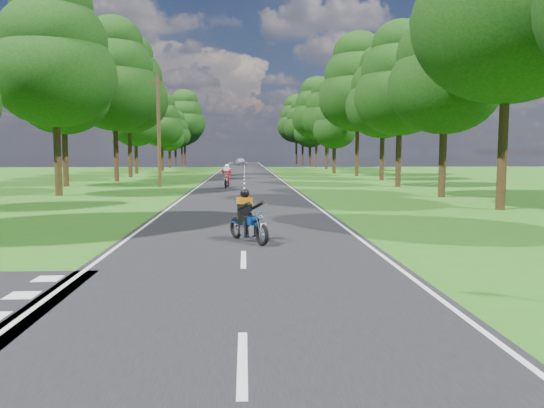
{
  "coord_description": "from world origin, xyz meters",
  "views": [
    {
      "loc": [
        0.04,
        -10.02,
        2.47
      ],
      "look_at": [
        0.76,
        4.0,
        1.1
      ],
      "focal_mm": 35.0,
      "sensor_mm": 36.0,
      "label": 1
    }
  ],
  "objects": [
    {
      "name": "main_road",
      "position": [
        0.0,
        50.0,
        0.01
      ],
      "size": [
        7.0,
        140.0,
        0.02
      ],
      "primitive_type": "cube",
      "color": "black",
      "rests_on": "ground"
    },
    {
      "name": "rider_near_blue",
      "position": [
        0.13,
        4.38,
        0.75
      ],
      "size": [
        1.35,
        1.81,
        1.46
      ],
      "primitive_type": null,
      "rotation": [
        0.0,
        0.0,
        0.5
      ],
      "color": "navy",
      "rests_on": "main_road"
    },
    {
      "name": "telegraph_pole",
      "position": [
        -6.0,
        28.0,
        4.07
      ],
      "size": [
        1.2,
        0.26,
        8.0
      ],
      "color": "#382616",
      "rests_on": "ground"
    },
    {
      "name": "road_markings",
      "position": [
        -0.14,
        48.13,
        0.02
      ],
      "size": [
        7.4,
        140.0,
        0.01
      ],
      "color": "silver",
      "rests_on": "main_road"
    },
    {
      "name": "ground",
      "position": [
        0.0,
        0.0,
        0.0
      ],
      "size": [
        160.0,
        160.0,
        0.0
      ],
      "primitive_type": "plane",
      "color": "#2C6316",
      "rests_on": "ground"
    },
    {
      "name": "treeline",
      "position": [
        1.43,
        60.06,
        8.25
      ],
      "size": [
        40.0,
        115.35,
        14.78
      ],
      "color": "black",
      "rests_on": "ground"
    },
    {
      "name": "rider_far_red",
      "position": [
        -1.21,
        26.95,
        0.84
      ],
      "size": [
        0.77,
        2.01,
        1.64
      ],
      "primitive_type": null,
      "rotation": [
        0.0,
        0.0,
        -0.06
      ],
      "color": "#A01D0C",
      "rests_on": "main_road"
    },
    {
      "name": "distant_car",
      "position": [
        -0.81,
        91.35,
        0.74
      ],
      "size": [
        2.69,
        4.52,
        1.44
      ],
      "primitive_type": "imported",
      "rotation": [
        0.0,
        0.0,
        0.25
      ],
      "color": "silver",
      "rests_on": "main_road"
    }
  ]
}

